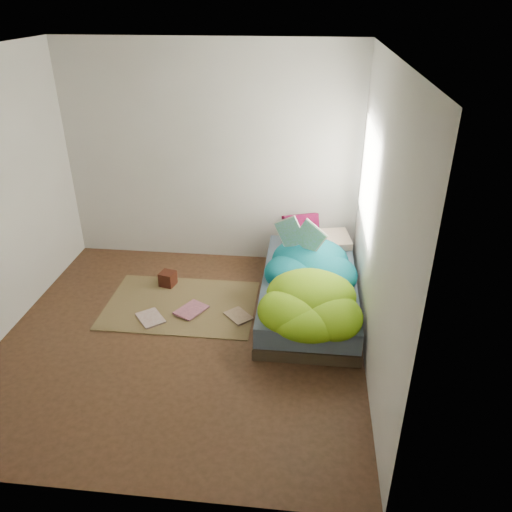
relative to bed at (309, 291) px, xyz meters
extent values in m
cube|color=#3D2817|center=(-1.22, -0.72, -0.17)|extent=(3.50, 3.50, 0.00)
cube|color=beige|center=(-1.22, 1.03, 1.13)|extent=(3.50, 0.04, 2.60)
cube|color=beige|center=(-1.22, -2.47, 1.13)|extent=(3.50, 0.04, 2.60)
cube|color=beige|center=(0.53, -0.72, 1.13)|extent=(0.04, 3.50, 2.60)
cube|color=white|center=(-1.22, -0.72, 2.43)|extent=(3.50, 3.50, 0.04)
cube|color=white|center=(0.52, 0.18, 1.23)|extent=(0.01, 1.00, 1.20)
cube|color=#3A2E1F|center=(0.00, 0.00, -0.11)|extent=(1.00, 2.00, 0.12)
cube|color=slate|center=(0.00, 0.00, 0.06)|extent=(0.98, 1.96, 0.22)
cube|color=brown|center=(-1.37, -0.17, -0.16)|extent=(1.60, 1.10, 0.01)
cube|color=white|center=(0.17, 0.76, 0.23)|extent=(0.63, 0.47, 0.13)
cube|color=#49042B|center=(-0.12, 0.67, 0.38)|extent=(0.43, 0.26, 0.41)
cube|color=#3A0F0D|center=(-1.61, 0.22, -0.08)|extent=(0.20, 0.20, 0.16)
imported|color=beige|center=(-1.70, -0.55, -0.14)|extent=(0.37, 0.38, 0.02)
imported|color=#CE7786|center=(-1.33, -0.23, -0.14)|extent=(0.37, 0.40, 0.03)
imported|color=tan|center=(-0.79, -0.41, -0.15)|extent=(0.34, 0.34, 0.02)
camera|label=1|loc=(-0.07, -4.58, 2.84)|focal=35.00mm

